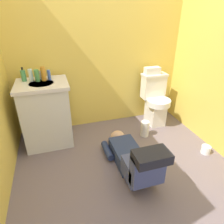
# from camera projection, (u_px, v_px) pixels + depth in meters

# --- Properties ---
(ground_plane) EXTENTS (2.87, 3.17, 0.04)m
(ground_plane) POSITION_uv_depth(u_px,v_px,m) (126.00, 168.00, 2.24)
(ground_plane) COLOR slate
(wall_back) EXTENTS (2.53, 0.08, 2.40)m
(wall_back) POSITION_uv_depth(u_px,v_px,m) (99.00, 41.00, 2.64)
(wall_back) COLOR #E1C04D
(wall_back) RESTS_ON ground_plane
(toilet) EXTENTS (0.36, 0.46, 0.75)m
(toilet) POSITION_uv_depth(u_px,v_px,m) (155.00, 100.00, 2.97)
(toilet) COLOR silver
(toilet) RESTS_ON ground_plane
(vanity_cabinet) EXTENTS (0.60, 0.52, 0.82)m
(vanity_cabinet) POSITION_uv_depth(u_px,v_px,m) (46.00, 113.00, 2.49)
(vanity_cabinet) COLOR silver
(vanity_cabinet) RESTS_ON ground_plane
(faucet) EXTENTS (0.02, 0.02, 0.10)m
(faucet) POSITION_uv_depth(u_px,v_px,m) (41.00, 75.00, 2.40)
(faucet) COLOR silver
(faucet) RESTS_ON vanity_cabinet
(person_plumber) EXTENTS (0.39, 1.06, 0.52)m
(person_plumber) POSITION_uv_depth(u_px,v_px,m) (133.00, 158.00, 2.10)
(person_plumber) COLOR navy
(person_plumber) RESTS_ON ground_plane
(tissue_box) EXTENTS (0.22, 0.11, 0.10)m
(tissue_box) POSITION_uv_depth(u_px,v_px,m) (152.00, 71.00, 2.84)
(tissue_box) COLOR silver
(tissue_box) RESTS_ON toilet
(soap_dispenser) EXTENTS (0.06, 0.06, 0.17)m
(soap_dispenser) POSITION_uv_depth(u_px,v_px,m) (23.00, 75.00, 2.33)
(soap_dispenser) COLOR #48975A
(soap_dispenser) RESTS_ON vanity_cabinet
(bottle_clear) EXTENTS (0.05, 0.05, 0.15)m
(bottle_clear) POSITION_uv_depth(u_px,v_px,m) (31.00, 75.00, 2.32)
(bottle_clear) COLOR silver
(bottle_clear) RESTS_ON vanity_cabinet
(bottle_green) EXTENTS (0.06, 0.06, 0.14)m
(bottle_green) POSITION_uv_depth(u_px,v_px,m) (37.00, 76.00, 2.32)
(bottle_green) COLOR #4D9A52
(bottle_green) RESTS_ON vanity_cabinet
(bottle_amber) EXTENTS (0.06, 0.06, 0.17)m
(bottle_amber) POSITION_uv_depth(u_px,v_px,m) (43.00, 74.00, 2.34)
(bottle_amber) COLOR orange
(bottle_amber) RESTS_ON vanity_cabinet
(bottle_blue) EXTENTS (0.04, 0.04, 0.12)m
(bottle_blue) POSITION_uv_depth(u_px,v_px,m) (49.00, 75.00, 2.38)
(bottle_blue) COLOR #3F61B8
(bottle_blue) RESTS_ON vanity_cabinet
(paper_towel_roll) EXTENTS (0.11, 0.11, 0.22)m
(paper_towel_roll) POSITION_uv_depth(u_px,v_px,m) (145.00, 129.00, 2.74)
(paper_towel_roll) COLOR white
(paper_towel_roll) RESTS_ON ground_plane
(toilet_paper_roll) EXTENTS (0.11, 0.11, 0.10)m
(toilet_paper_roll) POSITION_uv_depth(u_px,v_px,m) (206.00, 150.00, 2.43)
(toilet_paper_roll) COLOR white
(toilet_paper_roll) RESTS_ON ground_plane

